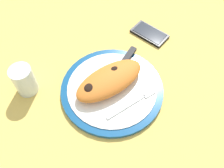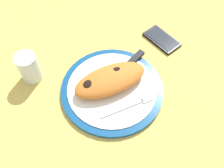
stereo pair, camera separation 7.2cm
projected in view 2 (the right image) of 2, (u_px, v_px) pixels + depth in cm
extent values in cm
cube|color=#DBB756|center=(112.00, 93.00, 76.79)|extent=(150.00, 150.00, 3.00)
cylinder|color=navy|center=(112.00, 89.00, 74.99)|extent=(31.40, 31.40, 1.32)
cylinder|color=white|center=(112.00, 88.00, 74.31)|extent=(27.34, 27.34, 0.30)
ellipsoid|color=orange|center=(111.00, 80.00, 73.06)|extent=(23.22, 11.88, 4.53)
ellipsoid|color=black|center=(88.00, 84.00, 70.37)|extent=(4.01, 3.84, 1.11)
ellipsoid|color=black|center=(117.00, 70.00, 72.78)|extent=(2.97, 2.55, 0.93)
cube|color=silver|center=(121.00, 109.00, 69.92)|extent=(13.45, 1.63, 0.40)
cube|color=silver|center=(148.00, 98.00, 71.88)|extent=(4.11, 2.41, 0.40)
cube|color=silver|center=(111.00, 82.00, 75.05)|extent=(13.13, 8.13, 0.40)
cube|color=black|center=(134.00, 59.00, 79.50)|extent=(8.63, 5.93, 1.20)
cube|color=black|center=(162.00, 39.00, 86.77)|extent=(10.71, 14.33, 1.00)
cube|color=#2D333D|center=(162.00, 38.00, 86.29)|extent=(9.23, 12.54, 0.16)
cylinder|color=silver|center=(29.00, 68.00, 74.40)|extent=(6.46, 6.46, 9.64)
cylinder|color=silver|center=(32.00, 73.00, 76.78)|extent=(5.95, 5.95, 3.54)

